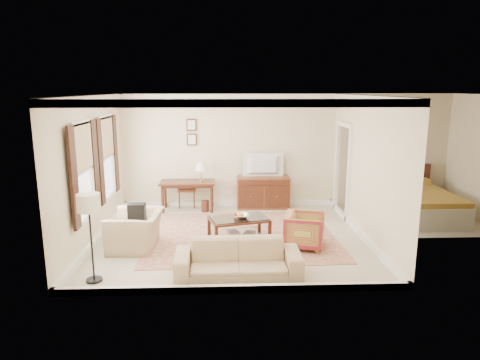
{
  "coord_description": "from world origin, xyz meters",
  "views": [
    {
      "loc": [
        -0.14,
        -8.44,
        3.04
      ],
      "look_at": [
        0.2,
        0.3,
        1.15
      ],
      "focal_mm": 32.0,
      "sensor_mm": 36.0,
      "label": 1
    }
  ],
  "objects": [
    {
      "name": "sideboard",
      "position": [
        0.87,
        2.21,
        0.41
      ],
      "size": [
        1.33,
        0.51,
        0.82
      ],
      "primitive_type": "cube",
      "color": "brown",
      "rests_on": "room_shell"
    },
    {
      "name": "backpack",
      "position": [
        -1.8,
        -0.53,
        0.72
      ],
      "size": [
        0.22,
        0.32,
        0.4
      ],
      "primitive_type": "cube",
      "rotation": [
        0.0,
        0.0,
        -1.58
      ],
      "color": "black",
      "rests_on": "club_armchair"
    },
    {
      "name": "striped_armchair",
      "position": [
        1.41,
        -0.63,
        0.38
      ],
      "size": [
        0.85,
        0.89,
        0.75
      ],
      "primitive_type": "imported",
      "rotation": [
        0.0,
        0.0,
        1.3
      ],
      "color": "maroon",
      "rests_on": "room_shell"
    },
    {
      "name": "book_b",
      "position": [
        0.26,
        -0.24,
        0.19
      ],
      "size": [
        0.27,
        0.11,
        0.38
      ],
      "primitive_type": "imported",
      "rotation": [
        0.0,
        0.0,
        -0.31
      ],
      "color": "brown",
      "rests_on": "coffee_table"
    },
    {
      "name": "fruit_bowl",
      "position": [
        0.21,
        -0.25,
        0.54
      ],
      "size": [
        0.42,
        0.42,
        0.1
      ],
      "primitive_type": "imported",
      "color": "silver",
      "rests_on": "coffee_table"
    },
    {
      "name": "floor_lamp",
      "position": [
        -2.23,
        -1.99,
        1.2
      ],
      "size": [
        0.36,
        0.36,
        1.44
      ],
      "color": "black",
      "rests_on": "room_shell"
    },
    {
      "name": "tv",
      "position": [
        0.87,
        2.19,
        1.32
      ],
      "size": [
        0.99,
        0.57,
        0.13
      ],
      "primitive_type": "imported",
      "rotation": [
        0.0,
        0.0,
        3.14
      ],
      "color": "black",
      "rests_on": "sideboard"
    },
    {
      "name": "desk_chair",
      "position": [
        -1.1,
        2.41,
        0.53
      ],
      "size": [
        0.46,
        0.46,
        1.05
      ],
      "primitive_type": null,
      "rotation": [
        0.0,
        0.0,
        0.03
      ],
      "color": "brown",
      "rests_on": "room_shell"
    },
    {
      "name": "window_rear",
      "position": [
        -2.7,
        0.9,
        1.55
      ],
      "size": [
        0.12,
        1.56,
        1.8
      ],
      "primitive_type": null,
      "color": "#CCB284",
      "rests_on": "room_shell"
    },
    {
      "name": "annex_bedroom",
      "position": [
        4.49,
        1.15,
        0.34
      ],
      "size": [
        3.0,
        2.7,
        2.9
      ],
      "color": "beige",
      "rests_on": "ground"
    },
    {
      "name": "window_front",
      "position": [
        -2.7,
        -0.7,
        1.55
      ],
      "size": [
        0.12,
        1.56,
        1.8
      ],
      "primitive_type": null,
      "color": "#CCB284",
      "rests_on": "room_shell"
    },
    {
      "name": "room_shell",
      "position": [
        0.0,
        0.0,
        2.47
      ],
      "size": [
        5.51,
        5.01,
        2.91
      ],
      "color": "beige",
      "rests_on": "ground"
    },
    {
      "name": "framed_prints",
      "position": [
        -0.95,
        2.47,
        1.94
      ],
      "size": [
        0.25,
        0.04,
        0.68
      ],
      "primitive_type": null,
      "color": "#4C2315",
      "rests_on": "room_shell"
    },
    {
      "name": "club_armchair",
      "position": [
        -1.85,
        -0.53,
        0.47
      ],
      "size": [
        0.76,
        1.12,
        0.95
      ],
      "primitive_type": "imported",
      "rotation": [
        0.0,
        0.0,
        -1.62
      ],
      "color": "tan",
      "rests_on": "room_shell"
    },
    {
      "name": "coffee_table",
      "position": [
        0.16,
        -0.21,
        0.38
      ],
      "size": [
        1.29,
        0.95,
        0.49
      ],
      "rotation": [
        0.0,
        0.0,
        0.26
      ],
      "color": "#4C2315",
      "rests_on": "room_shell"
    },
    {
      "name": "desk_lamp",
      "position": [
        -0.7,
        2.06,
        1.0
      ],
      "size": [
        0.32,
        0.32,
        0.5
      ],
      "primitive_type": null,
      "color": "silver",
      "rests_on": "writing_desk"
    },
    {
      "name": "sofa",
      "position": [
        0.08,
        -1.91,
        0.4
      ],
      "size": [
        2.05,
        0.63,
        0.8
      ],
      "primitive_type": "imported",
      "rotation": [
        0.0,
        0.0,
        0.02
      ],
      "color": "tan",
      "rests_on": "room_shell"
    },
    {
      "name": "writing_desk",
      "position": [
        -1.05,
        2.06,
        0.64
      ],
      "size": [
        1.37,
        0.68,
        0.75
      ],
      "color": "#4C2315",
      "rests_on": "room_shell"
    },
    {
      "name": "rug",
      "position": [
        0.21,
        0.1,
        0.01
      ],
      "size": [
        3.97,
        3.44,
        0.01
      ],
      "primitive_type": "cube",
      "rotation": [
        0.0,
        0.0,
        0.03
      ],
      "color": "maroon",
      "rests_on": "room_shell"
    },
    {
      "name": "book_a",
      "position": [
        -0.07,
        -0.22,
        0.19
      ],
      "size": [
        0.27,
        0.14,
        0.38
      ],
      "primitive_type": "imported",
      "rotation": [
        0.0,
        0.0,
        0.37
      ],
      "color": "brown",
      "rests_on": "coffee_table"
    },
    {
      "name": "doorway",
      "position": [
        2.71,
        1.5,
        1.08
      ],
      "size": [
        0.1,
        1.12,
        2.25
      ],
      "primitive_type": null,
      "color": "white",
      "rests_on": "room_shell"
    }
  ]
}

